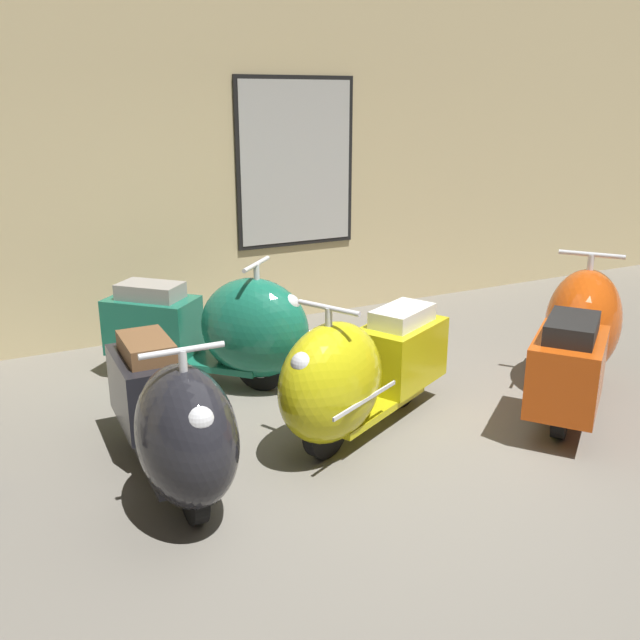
{
  "coord_description": "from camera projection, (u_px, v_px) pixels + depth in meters",
  "views": [
    {
      "loc": [
        -2.25,
        -3.2,
        2.24
      ],
      "look_at": [
        -0.11,
        1.03,
        0.71
      ],
      "focal_mm": 38.76,
      "sensor_mm": 36.0,
      "label": 1
    }
  ],
  "objects": [
    {
      "name": "ground_plane",
      "position": [
        409.0,
        468.0,
        4.37
      ],
      "size": [
        60.0,
        60.0,
        0.0
      ],
      "primitive_type": "plane",
      "color": "slate"
    },
    {
      "name": "showroom_back_wall",
      "position": [
        223.0,
        150.0,
        6.66
      ],
      "size": [
        18.0,
        0.24,
        3.51
      ],
      "color": "#CCB784",
      "rests_on": "ground"
    },
    {
      "name": "scooter_0",
      "position": [
        174.0,
        421.0,
        3.98
      ],
      "size": [
        0.54,
        1.66,
        1.01
      ],
      "rotation": [
        0.0,
        0.0,
        -1.58
      ],
      "color": "black",
      "rests_on": "ground"
    },
    {
      "name": "scooter_1",
      "position": [
        222.0,
        329.0,
        5.52
      ],
      "size": [
        1.56,
        1.55,
        1.05
      ],
      "rotation": [
        0.0,
        0.0,
        -0.78
      ],
      "color": "black",
      "rests_on": "ground"
    },
    {
      "name": "scooter_2",
      "position": [
        355.0,
        374.0,
        4.64
      ],
      "size": [
        1.71,
        1.18,
        1.02
      ],
      "rotation": [
        0.0,
        0.0,
        -2.68
      ],
      "color": "black",
      "rests_on": "ground"
    },
    {
      "name": "scooter_3",
      "position": [
        578.0,
        337.0,
        5.25
      ],
      "size": [
        1.74,
        1.5,
        1.1
      ],
      "rotation": [
        0.0,
        0.0,
        0.65
      ],
      "color": "black",
      "rests_on": "ground"
    }
  ]
}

